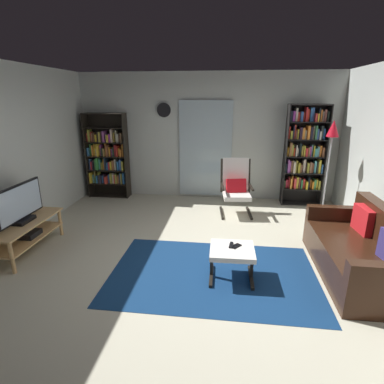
{
  "coord_description": "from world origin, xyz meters",
  "views": [
    {
      "loc": [
        0.48,
        -3.45,
        2.1
      ],
      "look_at": [
        -0.04,
        0.74,
        0.77
      ],
      "focal_mm": 28.15,
      "sensor_mm": 36.0,
      "label": 1
    }
  ],
  "objects": [
    {
      "name": "floor_lamp_by_shelf",
      "position": [
        2.18,
        1.83,
        1.44
      ],
      "size": [
        0.22,
        0.22,
        1.75
      ],
      "color": "#A5A5AD",
      "rests_on": "ground"
    },
    {
      "name": "cell_phone",
      "position": [
        0.61,
        -0.19,
        0.4
      ],
      "size": [
        0.14,
        0.15,
        0.01
      ],
      "primitive_type": "cube",
      "rotation": [
        0.0,
        0.0,
        -0.66
      ],
      "color": "black",
      "rests_on": "ottoman"
    },
    {
      "name": "glass_door_panel",
      "position": [
        -0.01,
        2.83,
        1.05
      ],
      "size": [
        1.1,
        0.01,
        2.0
      ],
      "primitive_type": "cube",
      "color": "silver"
    },
    {
      "name": "tv_stand",
      "position": [
        -2.32,
        0.09,
        0.3
      ],
      "size": [
        0.5,
        1.21,
        0.45
      ],
      "color": "tan",
      "rests_on": "ground"
    },
    {
      "name": "television",
      "position": [
        -2.32,
        0.09,
        0.7
      ],
      "size": [
        0.2,
        0.89,
        0.54
      ],
      "color": "black",
      "rests_on": "tv_stand"
    },
    {
      "name": "wall_clock",
      "position": [
        -0.88,
        2.82,
        1.85
      ],
      "size": [
        0.29,
        0.03,
        0.29
      ],
      "color": "silver"
    },
    {
      "name": "area_rug",
      "position": [
        0.34,
        -0.18,
        0.0
      ],
      "size": [
        2.53,
        1.62,
        0.01
      ],
      "primitive_type": "cube",
      "color": "navy",
      "rests_on": "ground"
    },
    {
      "name": "bookshelf_near_sofa",
      "position": [
        1.96,
        2.66,
        1.06
      ],
      "size": [
        0.76,
        0.3,
        1.98
      ],
      "color": "black",
      "rests_on": "ground"
    },
    {
      "name": "tv_remote",
      "position": [
        0.55,
        -0.18,
        0.41
      ],
      "size": [
        0.05,
        0.15,
        0.02
      ],
      "primitive_type": "cube",
      "rotation": [
        0.0,
        0.0,
        -0.1
      ],
      "color": "black",
      "rests_on": "ottoman"
    },
    {
      "name": "lounge_armchair",
      "position": [
        0.64,
        2.0,
        0.53
      ],
      "size": [
        0.62,
        0.7,
        1.02
      ],
      "color": "black",
      "rests_on": "ground"
    },
    {
      "name": "bookshelf_near_tv",
      "position": [
        -2.11,
        2.68,
        0.88
      ],
      "size": [
        0.87,
        0.3,
        1.79
      ],
      "color": "black",
      "rests_on": "ground"
    },
    {
      "name": "wall_back",
      "position": [
        0.0,
        2.9,
        1.3
      ],
      "size": [
        5.6,
        0.06,
        2.6
      ],
      "primitive_type": "cube",
      "color": "silver",
      "rests_on": "ground"
    },
    {
      "name": "leather_sofa",
      "position": [
        2.14,
        0.02,
        0.31
      ],
      "size": [
        0.84,
        1.73,
        0.82
      ],
      "color": "#321B0F",
      "rests_on": "ground"
    },
    {
      "name": "ground_plane",
      "position": [
        0.0,
        0.0,
        0.0
      ],
      "size": [
        7.02,
        7.02,
        0.0
      ],
      "primitive_type": "plane",
      "color": "beige"
    },
    {
      "name": "ottoman",
      "position": [
        0.56,
        -0.24,
        0.33
      ],
      "size": [
        0.53,
        0.49,
        0.4
      ],
      "color": "white",
      "rests_on": "ground"
    }
  ]
}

